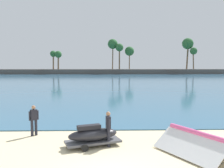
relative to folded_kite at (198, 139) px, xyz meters
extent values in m
cube|color=#33607F|center=(-3.86, 62.70, -0.62)|extent=(220.00, 117.70, 0.06)
cube|color=#514C47|center=(-3.86, 81.55, 0.25)|extent=(86.54, 6.00, 1.80)
cylinder|color=brown|center=(1.20, 80.13, 5.09)|extent=(0.49, 0.63, 7.88)
sphere|color=#285B2D|center=(1.20, 80.13, 9.02)|extent=(2.86, 2.86, 2.86)
cylinder|color=brown|center=(-20.93, 80.27, 3.83)|extent=(0.69, 0.72, 5.38)
sphere|color=#285B2D|center=(-20.93, 80.27, 6.51)|extent=(2.52, 2.52, 2.52)
cylinder|color=brown|center=(5.01, 81.91, 4.46)|extent=(0.38, 0.60, 6.63)
sphere|color=#285B2D|center=(5.01, 81.91, 7.77)|extent=(3.43, 3.43, 3.43)
cylinder|color=brown|center=(-22.88, 81.05, 3.95)|extent=(0.61, 0.52, 5.59)
sphere|color=#285B2D|center=(-22.88, 81.05, 6.74)|extent=(2.28, 2.28, 2.28)
cylinder|color=brown|center=(28.58, 80.79, 4.49)|extent=(0.71, 0.49, 6.70)
sphere|color=#285B2D|center=(28.58, 80.79, 7.83)|extent=(2.66, 2.66, 2.66)
cylinder|color=brown|center=(-1.19, 81.56, 5.76)|extent=(0.54, 0.68, 9.23)
sphere|color=#285B2D|center=(-1.19, 81.56, 10.37)|extent=(3.65, 3.65, 3.65)
cylinder|color=brown|center=(26.90, 82.48, 5.89)|extent=(1.00, 0.73, 9.50)
sphere|color=#285B2D|center=(26.90, 82.48, 10.63)|extent=(4.18, 4.18, 4.18)
cube|color=white|center=(0.50, 0.29, -0.18)|extent=(2.51, 3.36, 0.82)
cube|color=white|center=(-0.50, -0.29, -0.18)|extent=(2.51, 3.36, 0.82)
cylinder|color=#EA5693|center=(0.00, 0.00, 0.28)|extent=(1.76, 2.83, 0.23)
cube|color=#4C4C51|center=(-4.58, 1.16, -0.42)|extent=(2.79, 1.82, 0.10)
cylinder|color=black|center=(-4.91, 0.45, -0.49)|extent=(0.33, 0.20, 0.32)
cylinder|color=black|center=(-5.29, 1.50, -0.49)|extent=(0.33, 0.20, 0.32)
ellipsoid|color=#232328|center=(-4.58, 1.16, -0.09)|extent=(2.54, 1.60, 0.56)
cube|color=black|center=(-4.77, 1.09, 0.29)|extent=(1.16, 0.71, 0.20)
cylinder|color=black|center=(-3.93, 1.40, 0.41)|extent=(0.10, 0.10, 0.44)
cylinder|color=#23232D|center=(-3.87, 1.26, -0.22)|extent=(0.15, 0.15, 0.86)
cylinder|color=#23232D|center=(-3.84, 1.04, -0.22)|extent=(0.15, 0.15, 0.86)
cube|color=#23232D|center=(-3.86, 1.15, 0.50)|extent=(0.25, 0.37, 0.58)
sphere|color=#9E7051|center=(-3.86, 1.15, 0.91)|extent=(0.21, 0.21, 0.21)
cylinder|color=#23232D|center=(-3.89, 1.38, 0.46)|extent=(0.09, 0.09, 0.50)
cylinder|color=#23232D|center=(-3.82, 0.92, 0.46)|extent=(0.09, 0.09, 0.50)
cylinder|color=#23232D|center=(-7.80, 3.05, -0.22)|extent=(0.15, 0.15, 0.86)
cylinder|color=#23232D|center=(-7.97, 2.91, -0.22)|extent=(0.15, 0.15, 0.86)
cube|color=#23232D|center=(-7.88, 2.98, 0.50)|extent=(0.39, 0.37, 0.58)
sphere|color=#9E7051|center=(-7.88, 2.98, 0.91)|extent=(0.21, 0.21, 0.21)
cylinder|color=#23232D|center=(-7.70, 3.12, 0.46)|extent=(0.09, 0.09, 0.50)
cylinder|color=#23232D|center=(-8.07, 2.84, 0.46)|extent=(0.09, 0.09, 0.50)
camera|label=1|loc=(-4.00, -10.42, 3.29)|focal=39.88mm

